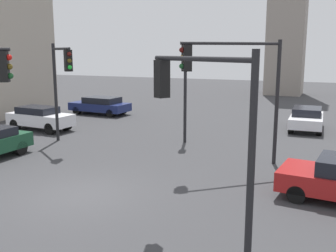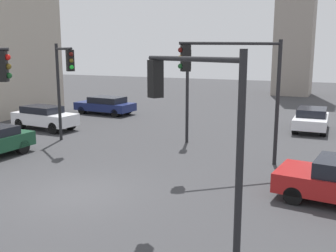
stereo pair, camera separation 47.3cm
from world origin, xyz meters
TOP-DOWN VIEW (x-y plane):
  - ground_plane at (0.00, 0.00)m, footprint 108.33×108.33m
  - traffic_light_0 at (-4.94, 5.53)m, footprint 2.32×1.70m
  - traffic_light_1 at (3.89, 5.02)m, footprint 3.39×2.90m
  - traffic_light_2 at (4.66, -1.58)m, footprint 3.13×2.01m
  - traffic_light_3 at (0.49, 8.53)m, footprint 0.37×0.48m
  - car_0 at (-8.67, 14.67)m, footprint 4.61×2.20m
  - car_2 at (-8.73, 8.09)m, footprint 4.24×1.94m
  - car_3 at (6.15, 14.58)m, footprint 1.94×4.15m

SIDE VIEW (x-z plane):
  - ground_plane at x=0.00m, z-range 0.00..0.00m
  - car_0 at x=-8.67m, z-range 0.04..1.37m
  - car_3 at x=6.15m, z-range 0.05..1.39m
  - car_2 at x=-8.73m, z-range 0.06..1.49m
  - traffic_light_3 at x=0.49m, z-range 0.96..5.76m
  - traffic_light_2 at x=4.66m, z-range 1.05..5.84m
  - traffic_light_0 at x=-4.94m, z-range 1.04..6.17m
  - traffic_light_1 at x=3.89m, z-range 1.21..6.41m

